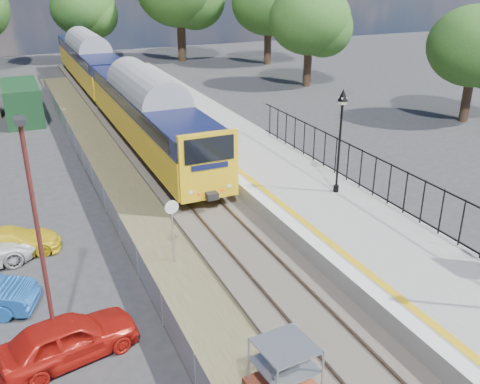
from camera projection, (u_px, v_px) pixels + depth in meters
ground at (298, 310)px, 17.15m from camera, size 120.00×120.00×0.00m
track_bed at (187, 199)px, 25.07m from camera, size 5.90×80.00×0.29m
platform at (292, 189)px, 25.28m from camera, size 5.00×70.00×0.90m
platform_edge at (253, 187)px, 24.33m from camera, size 0.90×70.00×0.01m
victorian_lamp_north at (341, 117)px, 22.50m from camera, size 0.44×0.44×4.60m
palisade_fence at (418, 199)px, 20.77m from camera, size 0.12×26.00×2.00m
wire_fence at (97, 184)px, 25.44m from camera, size 0.06×52.00×1.20m
tree_line at (93, 7)px, 50.42m from camera, size 56.80×43.80×11.88m
train at (112, 79)px, 40.03m from camera, size 2.82×40.83×3.51m
speed_sign at (172, 222)px, 19.20m from camera, size 0.51×0.10×2.55m
carpark_lamp at (38, 230)px, 13.69m from camera, size 0.25×0.50×6.90m
car_red at (68, 339)px, 14.80m from camera, size 4.15×2.38×1.33m
car_yellow at (9, 242)px, 20.23m from camera, size 3.85×1.78×1.09m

